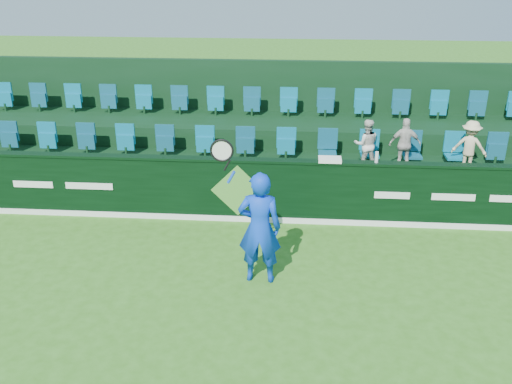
# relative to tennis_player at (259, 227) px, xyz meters

# --- Properties ---
(ground) EXTENTS (60.00, 60.00, 0.00)m
(ground) POSITION_rel_tennis_player_xyz_m (-0.60, -1.69, -1.00)
(ground) COLOR #326B19
(ground) RESTS_ON ground
(sponsor_hoarding) EXTENTS (16.00, 0.25, 1.35)m
(sponsor_hoarding) POSITION_rel_tennis_player_xyz_m (-0.60, 2.31, -0.32)
(sponsor_hoarding) COLOR black
(sponsor_hoarding) RESTS_ON ground
(stand_tier_front) EXTENTS (16.00, 2.00, 0.80)m
(stand_tier_front) POSITION_rel_tennis_player_xyz_m (-0.60, 3.41, -0.60)
(stand_tier_front) COLOR black
(stand_tier_front) RESTS_ON ground
(stand_tier_back) EXTENTS (16.00, 1.80, 1.30)m
(stand_tier_back) POSITION_rel_tennis_player_xyz_m (-0.60, 5.31, -0.35)
(stand_tier_back) COLOR black
(stand_tier_back) RESTS_ON ground
(stand_rear) EXTENTS (16.00, 4.10, 2.60)m
(stand_rear) POSITION_rel_tennis_player_xyz_m (-0.60, 5.76, 0.22)
(stand_rear) COLOR black
(stand_rear) RESTS_ON ground
(seat_row_front) EXTENTS (13.50, 0.50, 0.60)m
(seat_row_front) POSITION_rel_tennis_player_xyz_m (-0.60, 3.81, 0.10)
(seat_row_front) COLOR #0A6B8A
(seat_row_front) RESTS_ON stand_tier_front
(seat_row_back) EXTENTS (13.50, 0.50, 0.60)m
(seat_row_back) POSITION_rel_tennis_player_xyz_m (-0.60, 5.61, 0.60)
(seat_row_back) COLOR #0A6B8A
(seat_row_back) RESTS_ON stand_tier_back
(tennis_player) EXTENTS (1.20, 0.49, 2.61)m
(tennis_player) POSITION_rel_tennis_player_xyz_m (0.00, 0.00, 0.00)
(tennis_player) COLOR #0B3ACB
(tennis_player) RESTS_ON ground
(spectator_left) EXTENTS (0.56, 0.44, 1.10)m
(spectator_left) POSITION_rel_tennis_player_xyz_m (2.06, 3.43, 0.35)
(spectator_left) COLOR silver
(spectator_left) RESTS_ON stand_tier_front
(spectator_middle) EXTENTS (0.67, 0.28, 1.15)m
(spectator_middle) POSITION_rel_tennis_player_xyz_m (2.88, 3.43, 0.38)
(spectator_middle) COLOR beige
(spectator_middle) RESTS_ON stand_tier_front
(spectator_right) EXTENTS (0.83, 0.65, 1.12)m
(spectator_right) POSITION_rel_tennis_player_xyz_m (4.24, 3.43, 0.36)
(spectator_right) COLOR beige
(spectator_right) RESTS_ON stand_tier_front
(towel) EXTENTS (0.45, 0.30, 0.07)m
(towel) POSITION_rel_tennis_player_xyz_m (1.24, 2.31, 0.39)
(towel) COLOR white
(towel) RESTS_ON sponsor_hoarding
(drinks_bottle) EXTENTS (0.07, 0.07, 0.22)m
(drinks_bottle) POSITION_rel_tennis_player_xyz_m (2.15, 2.31, 0.46)
(drinks_bottle) COLOR silver
(drinks_bottle) RESTS_ON sponsor_hoarding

